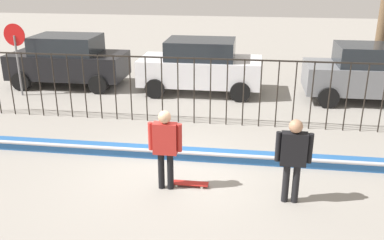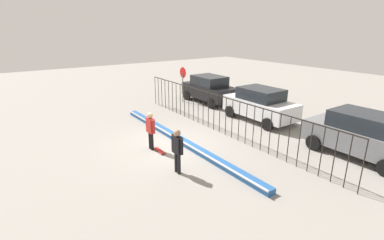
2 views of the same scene
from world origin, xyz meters
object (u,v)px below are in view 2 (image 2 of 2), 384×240
Objects in this scene: skateboard at (159,151)px; parked_car_gray at (361,134)px; stop_sign at (183,80)px; camera_operator at (177,147)px; parked_car_white at (260,104)px; parked_car_black at (209,89)px; skateboarder at (150,128)px.

skateboard is 8.46m from parked_car_gray.
skateboard is 9.00m from stop_sign.
parked_car_gray is (3.10, 7.00, -0.05)m from camera_operator.
parked_car_white is (-0.62, 6.91, 0.91)m from skateboard.
parked_car_black is (-5.67, 7.15, 0.91)m from skateboard.
skateboarder is 2.50m from camera_operator.
camera_operator is at bearing 3.25° from skateboard.
parked_car_gray is (5.75, -0.25, 0.00)m from parked_car_white.
parked_car_gray is (5.60, 6.82, -0.05)m from skateboarder.
skateboarder is at bearing -126.06° from parked_car_gray.
skateboarder is 0.39× the size of parked_car_white.
skateboard is 0.19× the size of parked_car_gray.
parked_car_white is (-2.65, 7.24, -0.05)m from camera_operator.
parked_car_black is 1.99m from stop_sign.
skateboard is 0.47× the size of camera_operator.
parked_car_black is at bearing -179.22° from parked_car_gray.
skateboard is (0.46, 0.15, -0.96)m from skateboarder.
skateboard is at bearing -39.65° from stop_sign.
camera_operator is at bearing -47.32° from parked_car_black.
stop_sign reaches higher than skateboarder.
skateboarder is at bearing -42.41° from stop_sign.
stop_sign reaches higher than parked_car_white.
camera_operator is at bearing -69.57° from parked_car_white.
camera_operator is 0.68× the size of stop_sign.
parked_car_black and parked_car_white have the same top height.
parked_car_black reaches higher than skateboard.
skateboarder is 0.39× the size of parked_car_gray.
skateboarder is 0.68× the size of stop_sign.
parked_car_white is 5.76m from parked_car_gray.
parked_car_white is at bearing 107.58° from skateboard.
skateboarder is 8.63m from stop_sign.
stop_sign reaches higher than skateboard.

